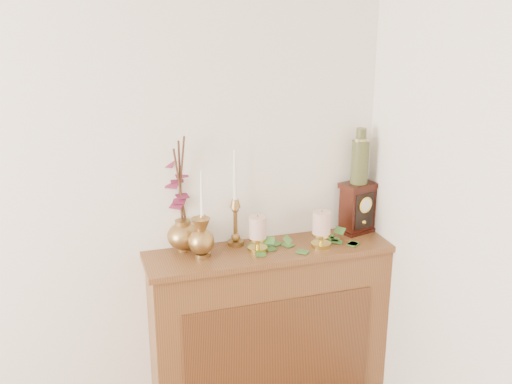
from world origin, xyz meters
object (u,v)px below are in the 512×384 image
object	(u,v)px
mantel_clock	(358,208)
ceramic_vase	(360,159)
candlestick_center	(235,215)
ginger_jar	(178,197)
bud_vase	(201,239)
candlestick_left	(203,229)

from	to	relation	value
mantel_clock	ceramic_vase	distance (m)	0.26
candlestick_center	ginger_jar	size ratio (longest dim) A/B	0.84
bud_vase	mantel_clock	world-z (taller)	mantel_clock
bud_vase	ginger_jar	size ratio (longest dim) A/B	0.34
ginger_jar	candlestick_left	bearing A→B (deg)	-58.25
candlestick_center	ceramic_vase	bearing A→B (deg)	-1.13
candlestick_left	mantel_clock	bearing A→B (deg)	4.65
candlestick_left	ginger_jar	world-z (taller)	ginger_jar
candlestick_left	bud_vase	distance (m)	0.05
candlestick_center	ceramic_vase	size ratio (longest dim) A/B	1.70
bud_vase	ceramic_vase	bearing A→B (deg)	6.23
ceramic_vase	mantel_clock	bearing A→B (deg)	-73.99
candlestick_center	ginger_jar	bearing A→B (deg)	168.58
ginger_jar	mantel_clock	bearing A→B (deg)	-4.29
bud_vase	mantel_clock	size ratio (longest dim) A/B	0.75
bud_vase	candlestick_left	bearing A→B (deg)	60.83
bud_vase	ceramic_vase	world-z (taller)	ceramic_vase
candlestick_left	ginger_jar	xyz separation A→B (m)	(-0.09, 0.14, 0.12)
mantel_clock	candlestick_center	bearing A→B (deg)	162.66
mantel_clock	candlestick_left	bearing A→B (deg)	168.64
ceramic_vase	bud_vase	bearing A→B (deg)	-173.77
bud_vase	ceramic_vase	xyz separation A→B (m)	(0.85, 0.09, 0.30)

